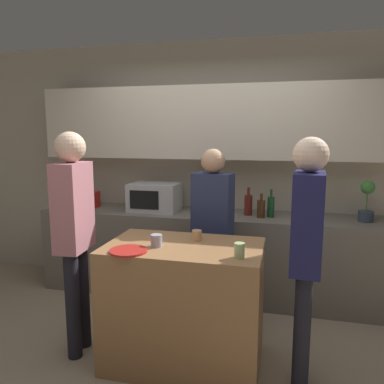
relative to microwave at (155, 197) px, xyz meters
The scene contains 17 objects.
ground_plane 1.83m from the microwave, 66.65° to the right, with size 14.00×14.00×0.00m, color gray.
back_wall 0.83m from the microwave, 24.83° to the left, with size 6.40×0.40×2.70m.
back_counter 0.84m from the microwave, ahead, with size 3.60×0.62×0.89m.
kitchen_island 1.51m from the microwave, 62.10° to the right, with size 1.13×0.69×0.92m.
microwave is the anchor object (origin of this frame).
toaster 0.82m from the microwave, behind, with size 0.26×0.16×0.18m.
potted_plant 2.11m from the microwave, ahead, with size 0.14×0.14×0.40m.
bottle_0 1.00m from the microwave, ahead, with size 0.08×0.08×0.29m.
bottle_1 1.14m from the microwave, ahead, with size 0.08×0.08×0.24m.
bottle_2 1.23m from the microwave, ahead, with size 0.07×0.07×0.28m.
plate_on_island 1.52m from the microwave, 77.53° to the right, with size 0.26×0.26×0.01m.
cup_0 1.40m from the microwave, 70.22° to the right, with size 0.08×0.08×0.09m.
cup_1 1.31m from the microwave, 56.71° to the right, with size 0.07×0.07×0.08m.
cup_2 1.78m from the microwave, 52.84° to the right, with size 0.07×0.07×0.10m.
person_left 0.99m from the microwave, 39.97° to the right, with size 0.37×0.24×1.59m.
person_center 1.99m from the microwave, 41.06° to the right, with size 0.22×0.35×1.70m.
person_right 1.31m from the microwave, 98.38° to the right, with size 0.23×0.35×1.73m.
Camera 1 is at (0.73, -2.38, 1.72)m, focal length 35.00 mm.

